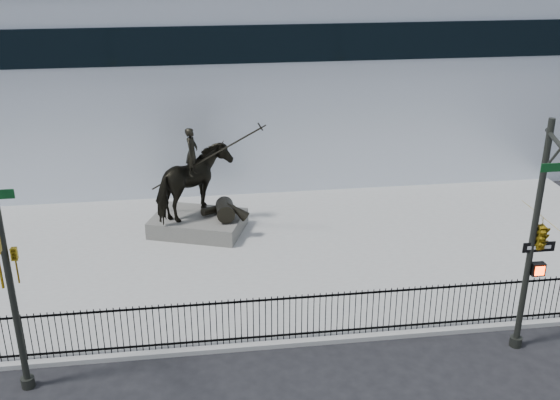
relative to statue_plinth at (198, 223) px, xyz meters
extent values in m
plane|color=black|center=(2.21, -9.25, -0.48)|extent=(120.00, 120.00, 0.00)
cube|color=gray|center=(2.21, -2.25, -0.41)|extent=(30.00, 12.00, 0.15)
cube|color=silver|center=(2.21, 10.75, 4.02)|extent=(44.00, 14.00, 9.00)
cube|color=black|center=(2.21, -8.00, -0.18)|extent=(22.00, 0.05, 0.05)
cube|color=black|center=(2.21, -8.00, 1.07)|extent=(22.00, 0.05, 0.05)
cube|color=black|center=(2.21, -8.00, 0.42)|extent=(22.00, 0.03, 1.50)
cube|color=#575550|center=(0.00, 0.00, 0.00)|extent=(4.16, 3.49, 0.67)
imported|color=black|center=(0.00, 0.00, 1.75)|extent=(3.21, 3.45, 2.83)
imported|color=black|center=(-0.10, 0.04, 3.04)|extent=(0.67, 0.81, 1.91)
cylinder|color=black|center=(0.37, -0.13, 2.75)|extent=(4.30, 1.60, 2.88)
cylinder|color=#252722|center=(-4.79, -9.05, -0.33)|extent=(0.36, 0.36, 0.30)
cylinder|color=#252722|center=(-4.79, -9.05, 3.02)|extent=(0.18, 0.18, 7.00)
imported|color=gold|center=(-4.57, -9.05, 3.22)|extent=(0.16, 0.20, 1.00)
cylinder|color=#252722|center=(9.21, -9.05, -0.33)|extent=(0.36, 0.36, 0.30)
cylinder|color=#252722|center=(9.21, -9.05, 3.02)|extent=(0.18, 0.18, 7.00)
imported|color=gold|center=(9.43, -9.05, 3.22)|extent=(0.53, 2.48, 1.00)
cube|color=#0C3F19|center=(8.85, -10.25, 5.62)|extent=(0.90, 0.03, 0.22)
cube|color=black|center=(9.49, -9.10, 2.12)|extent=(0.38, 0.22, 0.38)
cube|color=#FF2D05|center=(9.49, -9.22, 2.12)|extent=(0.28, 0.02, 0.28)
cube|color=black|center=(9.41, -9.10, 2.82)|extent=(0.95, 0.03, 0.30)
camera|label=1|loc=(0.02, -24.33, 11.03)|focal=42.00mm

